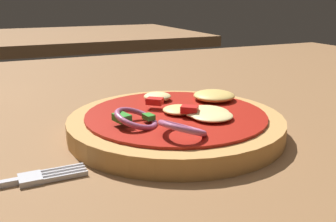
% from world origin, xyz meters
% --- Properties ---
extents(dining_table, '(1.45, 1.08, 0.04)m').
position_xyz_m(dining_table, '(0.00, 0.00, 0.02)').
color(dining_table, brown).
rests_on(dining_table, ground).
extents(pizza, '(0.23, 0.23, 0.04)m').
position_xyz_m(pizza, '(-0.02, -0.04, 0.05)').
color(pizza, tan).
rests_on(pizza, dining_table).
extents(background_table, '(0.77, 0.66, 0.04)m').
position_xyz_m(background_table, '(0.19, 1.16, 0.02)').
color(background_table, brown).
rests_on(background_table, ground).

